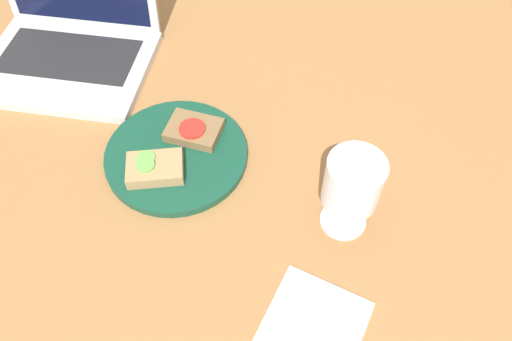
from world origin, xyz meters
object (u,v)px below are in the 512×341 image
object	(u,v)px
wine_glass	(353,184)
napkin	(314,325)
sandwich_with_cucumber	(154,168)
laptop	(69,45)
plate	(176,155)
sandwich_with_tomato	(194,130)

from	to	relation	value
wine_glass	napkin	world-z (taller)	wine_glass
sandwich_with_cucumber	laptop	world-z (taller)	laptop
laptop	napkin	bearing A→B (deg)	-41.49
plate	napkin	bearing A→B (deg)	-44.36
sandwich_with_cucumber	laptop	bearing A→B (deg)	133.55
plate	laptop	xyz separation A→B (cm)	(-28.14, 22.36, 2.82)
plate	sandwich_with_tomato	world-z (taller)	sandwich_with_tomato
plate	wine_glass	xyz separation A→B (cm)	(30.06, -8.45, 9.78)
laptop	napkin	xyz separation A→B (cm)	(55.11, -48.74, -3.39)
sandwich_with_cucumber	plate	bearing A→B (deg)	64.42
plate	laptop	world-z (taller)	laptop
sandwich_with_cucumber	wine_glass	size ratio (longest dim) A/B	0.71
sandwich_with_cucumber	laptop	xyz separation A→B (cm)	(-25.83, 27.17, 0.83)
wine_glass	sandwich_with_cucumber	bearing A→B (deg)	173.59
sandwich_with_cucumber	laptop	distance (cm)	37.50
sandwich_with_cucumber	napkin	bearing A→B (deg)	-36.37
sandwich_with_tomato	sandwich_with_cucumber	xyz separation A→B (cm)	(-4.52, -9.58, 0.21)
plate	sandwich_with_tomato	distance (cm)	5.55
plate	laptop	bearing A→B (deg)	141.53
sandwich_with_cucumber	napkin	world-z (taller)	sandwich_with_cucumber
wine_glass	laptop	bearing A→B (deg)	152.10
wine_glass	sandwich_with_tomato	bearing A→B (deg)	154.60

